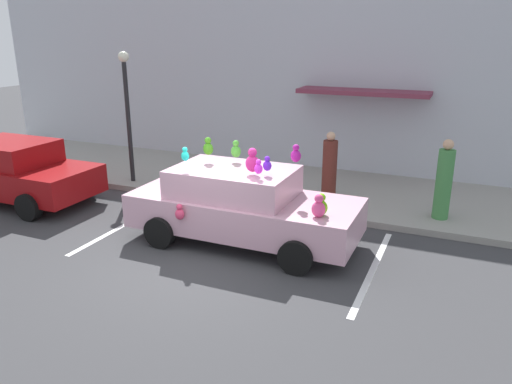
% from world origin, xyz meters
% --- Properties ---
extents(ground_plane, '(60.00, 60.00, 0.00)m').
position_xyz_m(ground_plane, '(0.00, 0.00, 0.00)').
color(ground_plane, '#38383A').
extents(sidewalk, '(24.00, 4.00, 0.15)m').
position_xyz_m(sidewalk, '(0.00, 5.00, 0.07)').
color(sidewalk, gray).
rests_on(sidewalk, ground).
extents(storefront_building, '(24.00, 1.25, 6.40)m').
position_xyz_m(storefront_building, '(0.02, 7.14, 3.19)').
color(storefront_building, '#B2B7C1').
rests_on(storefront_building, ground).
extents(parking_stripe_front, '(0.12, 3.60, 0.01)m').
position_xyz_m(parking_stripe_front, '(3.04, 1.00, 0.00)').
color(parking_stripe_front, silver).
rests_on(parking_stripe_front, ground).
extents(parking_stripe_rear, '(0.12, 3.60, 0.01)m').
position_xyz_m(parking_stripe_rear, '(-2.49, 1.00, 0.00)').
color(parking_stripe_rear, silver).
rests_on(parking_stripe_rear, ground).
extents(plush_covered_car, '(4.62, 2.09, 2.10)m').
position_xyz_m(plush_covered_car, '(0.31, 1.20, 0.80)').
color(plush_covered_car, '#CA97AC').
rests_on(plush_covered_car, ground).
extents(parked_sedan_behind, '(4.11, 2.05, 1.54)m').
position_xyz_m(parked_sedan_behind, '(-6.00, 1.26, 0.79)').
color(parked_sedan_behind, maroon).
rests_on(parked_sedan_behind, ground).
extents(teddy_bear_on_sidewalk, '(0.35, 0.29, 0.67)m').
position_xyz_m(teddy_bear_on_sidewalk, '(-0.73, 3.43, 0.46)').
color(teddy_bear_on_sidewalk, beige).
rests_on(teddy_bear_on_sidewalk, sidewalk).
extents(street_lamp_post, '(0.28, 0.28, 3.51)m').
position_xyz_m(street_lamp_post, '(-4.14, 3.50, 2.33)').
color(street_lamp_post, black).
rests_on(street_lamp_post, sidewalk).
extents(pedestrian_near_shopfront, '(0.36, 0.36, 1.69)m').
position_xyz_m(pedestrian_near_shopfront, '(1.30, 4.19, 0.93)').
color(pedestrian_near_shopfront, '#5B261F').
rests_on(pedestrian_near_shopfront, sidewalk).
extents(pedestrian_walking_past, '(0.35, 0.35, 1.80)m').
position_xyz_m(pedestrian_walking_past, '(3.97, 3.85, 0.99)').
color(pedestrian_walking_past, '#3F8243').
rests_on(pedestrian_walking_past, sidewalk).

